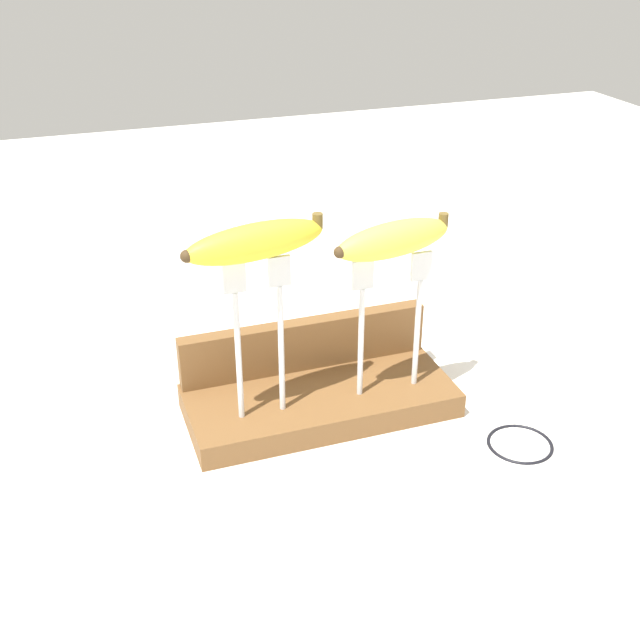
{
  "coord_description": "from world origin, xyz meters",
  "views": [
    {
      "loc": [
        -0.28,
        -0.81,
        0.58
      ],
      "look_at": [
        0.0,
        0.0,
        0.13
      ],
      "focal_mm": 45.09,
      "sensor_mm": 36.0,
      "label": 1
    }
  ],
  "objects": [
    {
      "name": "banana_raised_left",
      "position": [
        -0.08,
        -0.02,
        0.25
      ],
      "size": [
        0.17,
        0.07,
        0.04
      ],
      "color": "yellow",
      "rests_on": "fork_stand_left"
    },
    {
      "name": "wooden_board",
      "position": [
        0.0,
        0.0,
        0.02
      ],
      "size": [
        0.34,
        0.15,
        0.03
      ],
      "primitive_type": "cube",
      "color": "brown",
      "rests_on": "ground"
    },
    {
      "name": "board_backstop",
      "position": [
        0.0,
        0.06,
        0.07
      ],
      "size": [
        0.33,
        0.02,
        0.07
      ],
      "primitive_type": "cube",
      "color": "brown",
      "rests_on": "wooden_board"
    },
    {
      "name": "fork_fallen_far",
      "position": [
        0.07,
        -0.32,
        0.0
      ],
      "size": [
        0.08,
        0.17,
        0.01
      ],
      "color": "silver",
      "rests_on": "ground"
    },
    {
      "name": "fork_stand_right",
      "position": [
        0.08,
        -0.02,
        0.14
      ],
      "size": [
        0.1,
        0.01,
        0.18
      ],
      "color": "silver",
      "rests_on": "wooden_board"
    },
    {
      "name": "wire_coil",
      "position": [
        0.2,
        -0.15,
        0.0
      ],
      "size": [
        0.08,
        0.08,
        0.0
      ],
      "primitive_type": "torus",
      "color": "black",
      "rests_on": "ground"
    },
    {
      "name": "banana_raised_right",
      "position": [
        0.08,
        -0.02,
        0.23
      ],
      "size": [
        0.16,
        0.07,
        0.04
      ],
      "color": "#DBD147",
      "rests_on": "fork_stand_right"
    },
    {
      "name": "ground_plane",
      "position": [
        0.0,
        0.0,
        0.0
      ],
      "size": [
        3.0,
        3.0,
        0.0
      ],
      "primitive_type": "plane",
      "color": "silver"
    },
    {
      "name": "fork_stand_left",
      "position": [
        -0.08,
        -0.02,
        0.15
      ],
      "size": [
        0.08,
        0.01,
        0.2
      ],
      "color": "silver",
      "rests_on": "wooden_board"
    }
  ]
}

